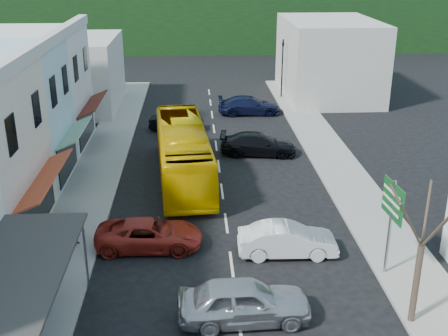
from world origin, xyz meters
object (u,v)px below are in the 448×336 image
car_silver (244,304)px  street_tree (421,246)px  direction_sign (389,229)px  traffic_signal (282,69)px  car_white (287,241)px  bus (183,154)px  pedestrian_left (75,228)px  car_red (149,234)px

car_silver → street_tree: bearing=-97.0°
direction_sign → traffic_signal: traffic_signal is taller
car_silver → street_tree: 6.63m
direction_sign → traffic_signal: bearing=85.6°
car_silver → car_white: size_ratio=1.00×
bus → car_silver: (2.40, -14.08, -0.85)m
car_silver → pedestrian_left: size_ratio=2.59×
pedestrian_left → car_red: bearing=-70.3°
bus → street_tree: street_tree is taller
car_red → traffic_signal: 29.43m
bus → street_tree: (8.51, -14.60, 1.67)m
car_red → direction_sign: 10.57m
car_white → traffic_signal: size_ratio=0.82×
car_silver → pedestrian_left: pedestrian_left is taller
car_silver → traffic_signal: size_ratio=0.82×
traffic_signal → direction_sign: bearing=71.7°
direction_sign → street_tree: bearing=-95.8°
bus → car_red: (-1.46, -8.40, -0.85)m
car_red → pedestrian_left: size_ratio=2.71×
street_tree → traffic_signal: bearing=89.5°
bus → direction_sign: (8.61, -11.29, 0.60)m
bus → car_silver: bus is taller
car_white → car_red: 6.29m
car_silver → car_red: bearing=32.1°
car_silver → direction_sign: size_ratio=1.02×
car_silver → direction_sign: 6.96m
bus → car_red: bus is taller
pedestrian_left → street_tree: street_tree is taller
pedestrian_left → direction_sign: direction_sign is taller
pedestrian_left → direction_sign: 13.86m
car_silver → traffic_signal: (6.41, 33.18, 2.00)m
car_red → car_white: bearing=-97.5°
traffic_signal → bus: bearing=47.4°
car_silver → car_red: 6.86m
bus → traffic_signal: traffic_signal is taller
car_silver → car_white: same height
car_silver → direction_sign: direction_sign is taller
bus → car_red: bearing=-104.5°
pedestrian_left → traffic_signal: bearing=-3.3°
traffic_signal → car_white: bearing=64.0°
car_red → street_tree: size_ratio=0.71×
street_tree → pedestrian_left: bearing=154.3°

